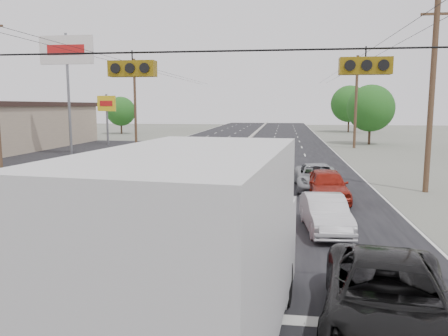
{
  "coord_description": "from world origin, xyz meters",
  "views": [
    {
      "loc": [
        4.88,
        -9.52,
        4.64
      ],
      "look_at": [
        2.53,
        7.35,
        2.2
      ],
      "focal_mm": 35.0,
      "sensor_mm": 36.0,
      "label": 1
    }
  ],
  "objects_px": {
    "tree_right_mid": "(371,108)",
    "utility_pole_left_c": "(135,102)",
    "red_sedan": "(230,214)",
    "oncoming_far": "(197,158)",
    "pole_sign_far": "(107,108)",
    "black_suv": "(388,300)",
    "queue_car_a": "(211,187)",
    "tree_left_far": "(121,111)",
    "tan_sedan": "(171,292)",
    "pole_sign_billboard": "(67,58)",
    "queue_car_e": "(327,185)",
    "utility_pole_right_b": "(432,97)",
    "utility_pole_right_c": "(356,101)",
    "queue_car_b": "(325,214)",
    "box_truck": "(202,256)",
    "queue_car_c": "(317,178)",
    "oncoming_near": "(88,186)"
  },
  "relations": [
    {
      "from": "tree_right_mid",
      "to": "utility_pole_left_c",
      "type": "bearing_deg",
      "value": -169.7
    },
    {
      "from": "red_sedan",
      "to": "oncoming_far",
      "type": "height_order",
      "value": "red_sedan"
    },
    {
      "from": "pole_sign_far",
      "to": "black_suv",
      "type": "bearing_deg",
      "value": -60.63
    },
    {
      "from": "red_sedan",
      "to": "queue_car_a",
      "type": "distance_m",
      "value": 5.35
    },
    {
      "from": "utility_pole_left_c",
      "to": "queue_car_a",
      "type": "bearing_deg",
      "value": -64.56
    },
    {
      "from": "tree_right_mid",
      "to": "queue_car_a",
      "type": "height_order",
      "value": "tree_right_mid"
    },
    {
      "from": "tree_left_far",
      "to": "red_sedan",
      "type": "bearing_deg",
      "value": -65.29
    },
    {
      "from": "black_suv",
      "to": "oncoming_far",
      "type": "bearing_deg",
      "value": 118.11
    },
    {
      "from": "tree_right_mid",
      "to": "tan_sedan",
      "type": "xyz_separation_m",
      "value": [
        -12.36,
        -46.33,
        -3.46
      ]
    },
    {
      "from": "pole_sign_billboard",
      "to": "queue_car_e",
      "type": "xyz_separation_m",
      "value": [
        21.5,
        -15.99,
        -8.1
      ]
    },
    {
      "from": "utility_pole_right_b",
      "to": "utility_pole_right_c",
      "type": "height_order",
      "value": "same"
    },
    {
      "from": "queue_car_b",
      "to": "tree_right_mid",
      "type": "bearing_deg",
      "value": 71.77
    },
    {
      "from": "utility_pole_right_b",
      "to": "box_truck",
      "type": "xyz_separation_m",
      "value": [
        -9.02,
        -17.31,
        -3.08
      ]
    },
    {
      "from": "pole_sign_far",
      "to": "queue_car_c",
      "type": "height_order",
      "value": "pole_sign_far"
    },
    {
      "from": "utility_pole_right_b",
      "to": "queue_car_e",
      "type": "relative_size",
      "value": 2.22
    },
    {
      "from": "pole_sign_billboard",
      "to": "queue_car_c",
      "type": "height_order",
      "value": "pole_sign_billboard"
    },
    {
      "from": "utility_pole_right_b",
      "to": "pole_sign_far",
      "type": "distance_m",
      "value": 37.92
    },
    {
      "from": "black_suv",
      "to": "queue_car_c",
      "type": "distance_m",
      "value": 15.58
    },
    {
      "from": "tree_left_far",
      "to": "queue_car_e",
      "type": "height_order",
      "value": "tree_left_far"
    },
    {
      "from": "red_sedan",
      "to": "queue_car_b",
      "type": "distance_m",
      "value": 3.55
    },
    {
      "from": "tree_right_mid",
      "to": "oncoming_near",
      "type": "relative_size",
      "value": 1.46
    },
    {
      "from": "red_sedan",
      "to": "queue_car_a",
      "type": "relative_size",
      "value": 1.05
    },
    {
      "from": "red_sedan",
      "to": "oncoming_near",
      "type": "bearing_deg",
      "value": 143.07
    },
    {
      "from": "utility_pole_right_c",
      "to": "queue_car_b",
      "type": "bearing_deg",
      "value": -100.31
    },
    {
      "from": "utility_pole_right_b",
      "to": "utility_pole_right_c",
      "type": "bearing_deg",
      "value": 90.0
    },
    {
      "from": "pole_sign_far",
      "to": "tree_right_mid",
      "type": "bearing_deg",
      "value": 9.16
    },
    {
      "from": "utility_pole_left_c",
      "to": "queue_car_c",
      "type": "xyz_separation_m",
      "value": [
        19.2,
        -25.3,
        -4.4
      ]
    },
    {
      "from": "pole_sign_billboard",
      "to": "oncoming_far",
      "type": "bearing_deg",
      "value": -22.42
    },
    {
      "from": "tree_left_far",
      "to": "queue_car_e",
      "type": "bearing_deg",
      "value": -58.86
    },
    {
      "from": "queue_car_c",
      "to": "black_suv",
      "type": "bearing_deg",
      "value": -90.06
    },
    {
      "from": "pole_sign_far",
      "to": "box_truck",
      "type": "xyz_separation_m",
      "value": [
        19.48,
        -42.31,
        -2.38
      ]
    },
    {
      "from": "utility_pole_right_c",
      "to": "queue_car_a",
      "type": "distance_m",
      "value": 31.56
    },
    {
      "from": "oncoming_far",
      "to": "utility_pole_left_c",
      "type": "bearing_deg",
      "value": -63.48
    },
    {
      "from": "utility_pole_right_b",
      "to": "black_suv",
      "type": "relative_size",
      "value": 1.8
    },
    {
      "from": "utility_pole_left_c",
      "to": "oncoming_far",
      "type": "height_order",
      "value": "utility_pole_left_c"
    },
    {
      "from": "tree_right_mid",
      "to": "oncoming_far",
      "type": "height_order",
      "value": "tree_right_mid"
    },
    {
      "from": "utility_pole_right_b",
      "to": "oncoming_near",
      "type": "bearing_deg",
      "value": -165.68
    },
    {
      "from": "pole_sign_billboard",
      "to": "queue_car_a",
      "type": "distance_m",
      "value": 24.8
    },
    {
      "from": "queue_car_e",
      "to": "oncoming_near",
      "type": "bearing_deg",
      "value": -176.09
    },
    {
      "from": "utility_pole_right_c",
      "to": "box_truck",
      "type": "bearing_deg",
      "value": -102.03
    },
    {
      "from": "utility_pole_right_b",
      "to": "tree_left_far",
      "type": "xyz_separation_m",
      "value": [
        -34.5,
        45.0,
        -1.39
      ]
    },
    {
      "from": "tan_sedan",
      "to": "queue_car_e",
      "type": "height_order",
      "value": "tan_sedan"
    },
    {
      "from": "pole_sign_billboard",
      "to": "utility_pole_right_c",
      "type": "bearing_deg",
      "value": 23.96
    },
    {
      "from": "utility_pole_right_c",
      "to": "pole_sign_billboard",
      "type": "relative_size",
      "value": 0.91
    },
    {
      "from": "utility_pole_right_c",
      "to": "queue_car_b",
      "type": "height_order",
      "value": "utility_pole_right_c"
    },
    {
      "from": "utility_pole_right_b",
      "to": "oncoming_far",
      "type": "height_order",
      "value": "utility_pole_right_b"
    },
    {
      "from": "utility_pole_right_b",
      "to": "tan_sedan",
      "type": "xyz_separation_m",
      "value": [
        -9.86,
        -16.33,
        -4.23
      ]
    },
    {
      "from": "queue_car_b",
      "to": "queue_car_e",
      "type": "relative_size",
      "value": 0.9
    },
    {
      "from": "queue_car_c",
      "to": "oncoming_far",
      "type": "distance_m",
      "value": 11.59
    },
    {
      "from": "red_sedan",
      "to": "tree_right_mid",
      "type": "bearing_deg",
      "value": 68.67
    }
  ]
}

